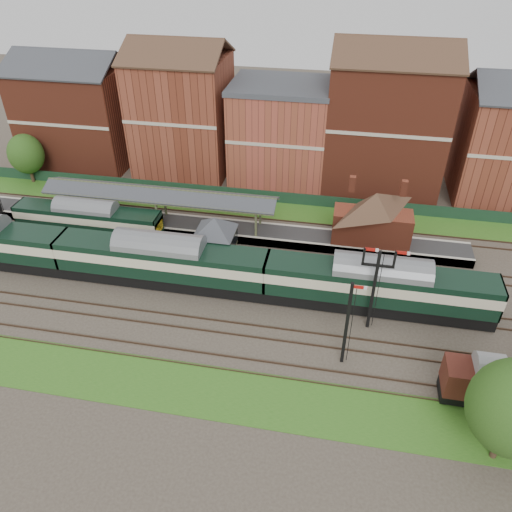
% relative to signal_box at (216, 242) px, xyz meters
% --- Properties ---
extents(ground, '(160.00, 160.00, 0.00)m').
position_rel_signal_box_xyz_m(ground, '(3.00, -3.25, -3.19)').
color(ground, '#473D33').
rests_on(ground, ground).
extents(grass_back, '(90.00, 4.50, 0.06)m').
position_rel_signal_box_xyz_m(grass_back, '(3.00, 12.75, -3.16)').
color(grass_back, '#2D6619').
rests_on(grass_back, ground).
extents(grass_front, '(90.00, 5.00, 0.06)m').
position_rel_signal_box_xyz_m(grass_front, '(3.00, -15.25, -3.16)').
color(grass_front, '#2D6619').
rests_on(grass_front, ground).
extents(fence, '(90.00, 0.12, 1.50)m').
position_rel_signal_box_xyz_m(fence, '(3.00, 14.75, -2.44)').
color(fence, '#193823').
rests_on(fence, ground).
extents(platform, '(55.00, 3.40, 1.00)m').
position_rel_signal_box_xyz_m(platform, '(-2.00, 6.50, -2.69)').
color(platform, '#2D2D2D').
rests_on(platform, ground).
extents(signal_box, '(5.40, 5.40, 6.00)m').
position_rel_signal_box_xyz_m(signal_box, '(0.00, 0.00, 0.00)').
color(signal_box, '#606F4F').
rests_on(signal_box, ground).
extents(brick_hut, '(3.20, 2.64, 2.94)m').
position_rel_signal_box_xyz_m(brick_hut, '(8.00, 0.00, -2.00)').
color(brick_hut, maroon).
rests_on(brick_hut, ground).
extents(station_building, '(8.10, 8.10, 5.90)m').
position_rel_signal_box_xyz_m(station_building, '(15.00, 6.50, 0.76)').
color(station_building, brown).
rests_on(station_building, platform).
extents(canopy, '(26.00, 3.89, 4.08)m').
position_rel_signal_box_xyz_m(canopy, '(-8.00, 6.50, 1.39)').
color(canopy, '#495334').
rests_on(canopy, platform).
extents(semaphore_bracket, '(3.60, 0.25, 8.18)m').
position_rel_signal_box_xyz_m(semaphore_bracket, '(15.04, -5.75, 1.44)').
color(semaphore_bracket, black).
rests_on(semaphore_bracket, ground).
extents(semaphore_siding, '(1.23, 0.25, 8.00)m').
position_rel_signal_box_xyz_m(semaphore_siding, '(13.02, -10.25, 0.96)').
color(semaphore_siding, black).
rests_on(semaphore_siding, ground).
extents(town_backdrop, '(69.00, 10.00, 16.00)m').
position_rel_signal_box_xyz_m(town_backdrop, '(2.82, 21.75, 3.81)').
color(town_backdrop, brown).
rests_on(town_backdrop, ground).
extents(dmu_train, '(60.44, 3.17, 4.64)m').
position_rel_signal_box_xyz_m(dmu_train, '(-4.47, -3.25, -0.49)').
color(dmu_train, black).
rests_on(dmu_train, ground).
extents(platform_railcar, '(16.28, 2.57, 3.75)m').
position_rel_signal_box_xyz_m(platform_railcar, '(-15.19, 3.25, -0.98)').
color(platform_railcar, black).
rests_on(platform_railcar, ground).
extents(goods_van_a, '(5.67, 2.46, 3.44)m').
position_rel_signal_box_xyz_m(goods_van_a, '(23.09, -12.25, -1.22)').
color(goods_van_a, black).
rests_on(goods_van_a, ground).
extents(tree_back, '(4.48, 4.48, 6.55)m').
position_rel_signal_box_xyz_m(tree_back, '(-28.88, 14.30, 0.77)').
color(tree_back, '#382619').
rests_on(tree_back, ground).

